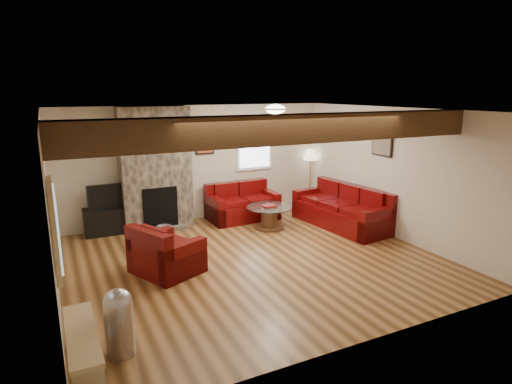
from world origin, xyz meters
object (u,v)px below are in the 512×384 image
(television, at_px, (110,195))
(floor_lamp, at_px, (311,158))
(tv_cabinet, at_px, (112,220))
(sofa_three, at_px, (341,207))
(loveseat, at_px, (243,202))
(coffee_table, at_px, (269,217))
(armchair_red, at_px, (167,249))

(television, relative_size, floor_lamp, 0.61)
(tv_cabinet, xyz_separation_m, floor_lamp, (4.73, 0.02, 0.94))
(sofa_three, height_order, tv_cabinet, sofa_three)
(loveseat, xyz_separation_m, coffee_table, (0.24, -0.81, -0.17))
(loveseat, bearing_deg, tv_cabinet, 172.62)
(floor_lamp, bearing_deg, sofa_three, -100.71)
(sofa_three, distance_m, armchair_red, 3.97)
(armchair_red, height_order, coffee_table, armchair_red)
(floor_lamp, bearing_deg, coffee_table, -146.85)
(coffee_table, height_order, television, television)
(armchair_red, height_order, television, television)
(sofa_three, bearing_deg, floor_lamp, 163.07)
(coffee_table, bearing_deg, floor_lamp, 33.15)
(floor_lamp, bearing_deg, armchair_red, -150.53)
(armchair_red, relative_size, coffee_table, 1.02)
(sofa_three, height_order, armchair_red, sofa_three)
(television, bearing_deg, armchair_red, -78.06)
(loveseat, height_order, floor_lamp, floor_lamp)
(armchair_red, bearing_deg, loveseat, -71.83)
(tv_cabinet, relative_size, floor_lamp, 0.75)
(armchair_red, bearing_deg, television, -12.48)
(sofa_three, distance_m, loveseat, 2.15)
(tv_cabinet, distance_m, television, 0.51)
(television, distance_m, floor_lamp, 4.75)
(sofa_three, bearing_deg, coffee_table, -117.72)
(loveseat, bearing_deg, sofa_three, -40.79)
(tv_cabinet, bearing_deg, coffee_table, -20.44)
(tv_cabinet, bearing_deg, floor_lamp, 0.24)
(loveseat, relative_size, armchair_red, 1.57)
(sofa_three, xyz_separation_m, loveseat, (-1.66, 1.37, -0.03))
(armchair_red, bearing_deg, tv_cabinet, -12.48)
(tv_cabinet, height_order, television, television)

